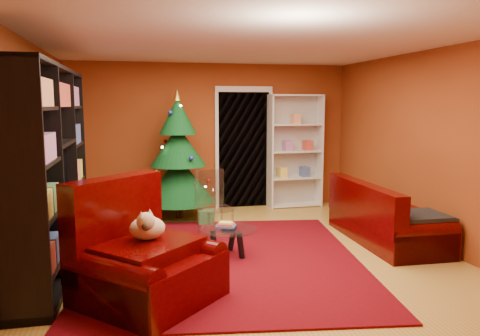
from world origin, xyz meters
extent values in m
cube|color=#AD8733|center=(0.00, 0.00, -0.03)|extent=(5.00, 5.50, 0.05)
cube|color=silver|center=(0.00, 0.00, 2.62)|extent=(5.00, 5.50, 0.05)
cube|color=brown|center=(0.00, 2.77, 1.30)|extent=(5.00, 0.05, 2.60)
cube|color=brown|center=(-2.52, 0.00, 1.30)|extent=(0.05, 5.50, 2.60)
cube|color=brown|center=(2.52, 0.00, 1.30)|extent=(0.05, 5.50, 2.60)
cube|color=#5C050D|center=(-0.29, -0.16, 0.01)|extent=(3.64, 4.09, 0.02)
cube|color=teal|center=(-1.73, 1.67, 0.15)|extent=(0.34, 0.34, 0.29)
cube|color=#30763C|center=(-0.27, 1.60, 0.12)|extent=(0.28, 0.28, 0.23)
cube|color=maroon|center=(-1.13, 2.53, 0.10)|extent=(0.26, 0.26, 0.21)
camera|label=1|loc=(-1.34, -5.52, 1.87)|focal=35.00mm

